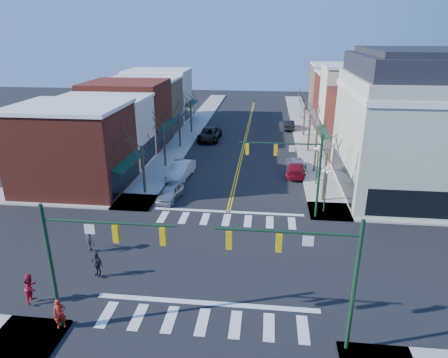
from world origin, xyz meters
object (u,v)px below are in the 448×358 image
(pedestrian_red_a, at_px, (60,314))
(pedestrian_dark_b, at_px, (90,238))
(car_left_near, at_px, (170,193))
(pedestrian_red_b, at_px, (31,288))
(car_right_mid, at_px, (296,164))
(lamppost_corner, at_px, (326,181))
(car_right_far, at_px, (289,125))
(lamppost_midblock, at_px, (318,158))
(car_left_mid, at_px, (181,170))
(pedestrian_dark_a, at_px, (97,264))
(car_left_far, at_px, (209,134))
(victorian_corner, at_px, (413,124))
(car_right_near, at_px, (296,169))

(pedestrian_red_a, xyz_separation_m, pedestrian_dark_b, (-1.75, 7.69, 0.09))
(car_left_near, distance_m, pedestrian_red_b, 16.16)
(car_right_mid, xyz_separation_m, pedestrian_red_b, (-16.40, -25.06, 0.24))
(lamppost_corner, relative_size, car_right_far, 0.96)
(car_left_near, bearing_deg, car_right_mid, 46.13)
(car_right_mid, bearing_deg, lamppost_midblock, 106.69)
(pedestrian_red_b, bearing_deg, pedestrian_dark_b, -8.08)
(car_left_near, height_order, car_left_mid, car_left_mid)
(car_left_near, bearing_deg, car_right_far, 75.37)
(car_right_mid, relative_size, pedestrian_dark_a, 2.89)
(lamppost_corner, distance_m, pedestrian_dark_a, 19.28)
(car_left_mid, relative_size, pedestrian_dark_a, 3.14)
(lamppost_midblock, bearing_deg, car_left_far, 129.30)
(lamppost_midblock, bearing_deg, lamppost_corner, -90.00)
(victorian_corner, distance_m, pedestrian_dark_a, 29.97)
(pedestrian_red_b, bearing_deg, pedestrian_red_a, -123.41)
(car_left_mid, height_order, pedestrian_red_b, pedestrian_red_b)
(pedestrian_red_a, bearing_deg, car_right_far, 44.39)
(car_left_near, relative_size, car_left_mid, 0.78)
(lamppost_corner, xyz_separation_m, car_right_mid, (-1.80, 10.86, -2.15))
(car_right_near, relative_size, pedestrian_dark_a, 2.91)
(car_left_far, bearing_deg, pedestrian_red_b, -96.31)
(lamppost_midblock, relative_size, car_left_near, 1.07)
(pedestrian_dark_a, bearing_deg, car_right_mid, 81.81)
(car_right_far, relative_size, pedestrian_red_b, 2.50)
(car_left_near, height_order, car_right_mid, car_right_mid)
(victorian_corner, distance_m, pedestrian_red_b, 33.79)
(lamppost_midblock, height_order, car_left_mid, lamppost_midblock)
(car_right_far, xyz_separation_m, pedestrian_red_a, (-13.70, -46.56, 0.25))
(car_right_near, bearing_deg, car_left_mid, 16.76)
(pedestrian_dark_b, bearing_deg, lamppost_corner, -107.20)
(lamppost_midblock, bearing_deg, car_left_mid, 176.82)
(car_left_near, bearing_deg, pedestrian_dark_a, -89.84)
(car_right_mid, height_order, car_right_far, car_right_mid)
(car_left_near, xyz_separation_m, car_left_mid, (-0.28, 5.93, 0.16))
(lamppost_corner, height_order, car_left_near, lamppost_corner)
(car_right_mid, relative_size, pedestrian_dark_b, 2.55)
(car_right_mid, distance_m, pedestrian_dark_a, 26.05)
(car_right_near, bearing_deg, pedestrian_red_b, 62.62)
(car_right_far, height_order, pedestrian_red_b, pedestrian_red_b)
(victorian_corner, relative_size, pedestrian_dark_a, 8.67)
(car_right_far, height_order, pedestrian_red_a, pedestrian_red_a)
(car_right_mid, xyz_separation_m, pedestrian_dark_a, (-13.70, -22.16, 0.16))
(lamppost_corner, height_order, car_right_near, lamppost_corner)
(car_left_far, height_order, car_right_near, car_left_far)
(pedestrian_dark_b, bearing_deg, victorian_corner, -103.73)
(victorian_corner, distance_m, pedestrian_red_a, 32.94)
(victorian_corner, xyz_separation_m, car_left_near, (-22.11, -4.65, -5.97))
(pedestrian_dark_b, bearing_deg, lamppost_midblock, -92.32)
(car_left_far, distance_m, pedestrian_dark_b, 31.32)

